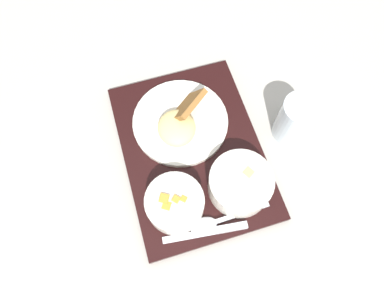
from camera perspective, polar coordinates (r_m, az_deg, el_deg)
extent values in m
plane|color=#ADA89E|center=(0.78, 0.00, -1.31)|extent=(4.00, 4.00, 0.00)
cube|color=black|center=(0.77, 0.00, -1.10)|extent=(0.46, 0.36, 0.02)
cylinder|color=silver|center=(0.70, -2.86, -9.87)|extent=(0.12, 0.12, 0.05)
torus|color=silver|center=(0.68, -2.96, -9.41)|extent=(0.12, 0.12, 0.01)
cylinder|color=#A8D184|center=(0.68, -2.82, -9.41)|extent=(0.05, 0.05, 0.02)
cylinder|color=#A8D184|center=(0.69, -4.37, -8.72)|extent=(0.05, 0.05, 0.01)
cylinder|color=#A8D184|center=(0.68, -2.96, -9.73)|extent=(0.04, 0.04, 0.01)
cylinder|color=#A8D184|center=(0.69, -2.38, -8.15)|extent=(0.05, 0.05, 0.01)
cylinder|color=#A8D184|center=(0.68, -2.55, -8.90)|extent=(0.06, 0.06, 0.01)
cube|color=orange|center=(0.68, -4.24, -10.28)|extent=(0.02, 0.02, 0.01)
cube|color=orange|center=(0.68, -1.97, -8.52)|extent=(0.02, 0.02, 0.01)
cube|color=orange|center=(0.68, -1.39, -9.20)|extent=(0.02, 0.02, 0.01)
cube|color=orange|center=(0.68, -2.65, -9.28)|extent=(0.02, 0.02, 0.02)
cube|color=orange|center=(0.68, -4.64, -9.10)|extent=(0.02, 0.02, 0.01)
cylinder|color=silver|center=(0.72, 8.01, -6.58)|extent=(0.13, 0.13, 0.06)
torus|color=silver|center=(0.69, 8.31, -5.94)|extent=(0.13, 0.13, 0.01)
cylinder|color=#939E56|center=(0.71, 8.07, -6.46)|extent=(0.11, 0.11, 0.05)
cube|color=#B2C170|center=(0.70, 9.33, -4.80)|extent=(0.03, 0.03, 0.01)
cylinder|color=silver|center=(0.79, -1.95, 3.73)|extent=(0.22, 0.22, 0.01)
ellipsoid|color=#E5CC7F|center=(0.76, -2.57, 2.71)|extent=(0.10, 0.09, 0.03)
cube|color=#93602D|center=(0.77, -0.66, 6.37)|extent=(0.10, 0.10, 0.08)
cube|color=silver|center=(0.72, -0.40, -15.04)|extent=(0.02, 0.11, 0.00)
cube|color=silver|center=(0.72, 6.66, -13.66)|extent=(0.02, 0.06, 0.01)
ellipsoid|color=silver|center=(0.71, 1.68, -13.57)|extent=(0.05, 0.06, 0.01)
cube|color=silver|center=(0.73, 8.32, -11.34)|extent=(0.03, 0.12, 0.01)
cylinder|color=silver|center=(0.78, 16.84, 3.89)|extent=(0.08, 0.08, 0.12)
cylinder|color=silver|center=(0.80, 16.44, 3.21)|extent=(0.07, 0.07, 0.07)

